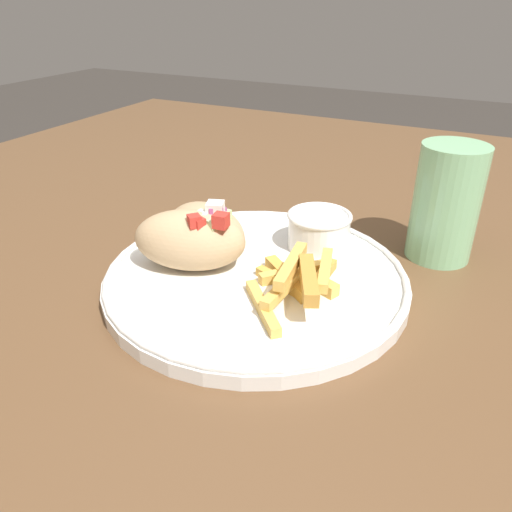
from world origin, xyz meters
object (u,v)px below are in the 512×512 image
(plate, at_px, (256,277))
(pita_sandwich_far, at_px, (204,233))
(sauce_ramekin, at_px, (315,228))
(fries_pile, at_px, (296,280))
(water_glass, at_px, (445,208))
(pita_sandwich_near, at_px, (191,239))

(plate, relative_size, pita_sandwich_far, 2.04)
(plate, bearing_deg, sauce_ramekin, 69.55)
(fries_pile, relative_size, water_glass, 1.05)
(sauce_ramekin, bearing_deg, pita_sandwich_far, -146.13)
(pita_sandwich_near, relative_size, fries_pile, 0.96)
(pita_sandwich_far, height_order, sauce_ramekin, pita_sandwich_far)
(sauce_ramekin, bearing_deg, fries_pile, -79.14)
(pita_sandwich_far, distance_m, sauce_ramekin, 0.12)
(fries_pile, distance_m, sauce_ramekin, 0.10)
(pita_sandwich_near, distance_m, pita_sandwich_far, 0.03)
(fries_pile, xyz_separation_m, water_glass, (0.10, 0.16, 0.03))
(fries_pile, bearing_deg, plate, 164.53)
(pita_sandwich_near, bearing_deg, fries_pile, -16.23)
(pita_sandwich_far, bearing_deg, plate, 30.45)
(pita_sandwich_far, distance_m, water_glass, 0.26)
(fries_pile, bearing_deg, pita_sandwich_near, -178.49)
(plate, height_order, fries_pile, fries_pile)
(pita_sandwich_near, xyz_separation_m, pita_sandwich_far, (-0.00, 0.03, -0.01))
(pita_sandwich_near, relative_size, sauce_ramekin, 1.82)
(plate, xyz_separation_m, water_glass, (0.15, 0.15, 0.05))
(plate, height_order, pita_sandwich_far, pita_sandwich_far)
(plate, relative_size, water_glass, 2.39)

